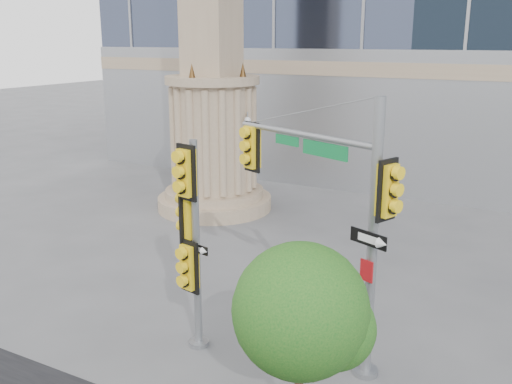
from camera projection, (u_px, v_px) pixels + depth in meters
The scene contains 5 objects.
ground at pixel (225, 357), 11.89m from camera, with size 120.00×120.00×0.00m, color #545456.
monument at pixel (212, 64), 20.84m from camera, with size 4.40×4.40×16.60m.
main_signal_pole at pixel (334, 199), 11.17m from camera, with size 4.02×1.92×5.46m.
secondary_signal_pole at pixel (190, 230), 11.62m from camera, with size 0.78×0.68×4.51m.
street_tree at pixel (303, 316), 8.85m from camera, with size 2.20×2.15×3.43m.
Camera 1 is at (5.63, -8.97, 6.44)m, focal length 40.00 mm.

